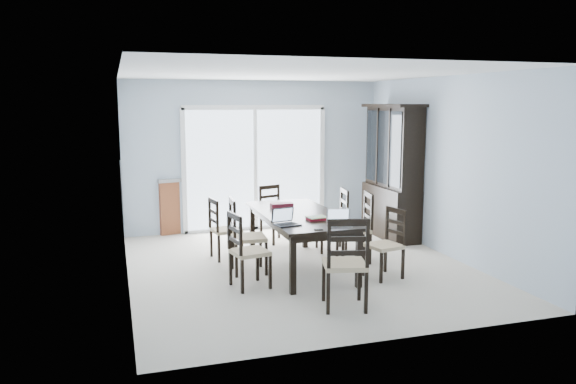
{
  "coord_description": "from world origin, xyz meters",
  "views": [
    {
      "loc": [
        -2.34,
        -7.01,
        2.22
      ],
      "look_at": [
        -0.17,
        0.0,
        1.05
      ],
      "focal_mm": 35.0,
      "sensor_mm": 36.0,
      "label": 1
    }
  ],
  "objects_px": {
    "chair_end_far": "(273,207)",
    "chair_left_far": "(220,222)",
    "laptop_dark": "(287,221)",
    "cell_phone": "(318,229)",
    "chair_right_mid": "(361,219)",
    "chair_end_near": "(346,254)",
    "chair_left_mid": "(241,228)",
    "dining_table": "(300,219)",
    "chair_left_near": "(243,242)",
    "chair_right_far": "(337,213)",
    "chair_right_near": "(390,235)",
    "hot_tub": "(193,197)",
    "laptop_silver": "(340,222)",
    "game_box": "(282,206)",
    "china_hutch": "(392,173)"
  },
  "relations": [
    {
      "from": "chair_end_far",
      "to": "chair_left_far",
      "type": "bearing_deg",
      "value": 19.95
    },
    {
      "from": "laptop_dark",
      "to": "cell_phone",
      "type": "relative_size",
      "value": 3.05
    },
    {
      "from": "chair_right_mid",
      "to": "chair_end_near",
      "type": "height_order",
      "value": "chair_end_near"
    },
    {
      "from": "chair_left_mid",
      "to": "laptop_dark",
      "type": "relative_size",
      "value": 3.48
    },
    {
      "from": "dining_table",
      "to": "chair_left_mid",
      "type": "xyz_separation_m",
      "value": [
        -0.81,
        0.01,
        -0.07
      ]
    },
    {
      "from": "chair_left_near",
      "to": "chair_right_far",
      "type": "height_order",
      "value": "chair_right_far"
    },
    {
      "from": "dining_table",
      "to": "chair_right_near",
      "type": "relative_size",
      "value": 2.15
    },
    {
      "from": "chair_end_far",
      "to": "laptop_dark",
      "type": "relative_size",
      "value": 3.16
    },
    {
      "from": "dining_table",
      "to": "hot_tub",
      "type": "xyz_separation_m",
      "value": [
        -0.97,
        3.41,
        -0.19
      ]
    },
    {
      "from": "chair_left_mid",
      "to": "chair_right_near",
      "type": "distance_m",
      "value": 1.92
    },
    {
      "from": "chair_left_mid",
      "to": "laptop_dark",
      "type": "height_order",
      "value": "chair_left_mid"
    },
    {
      "from": "chair_right_far",
      "to": "chair_end_near",
      "type": "distance_m",
      "value": 2.52
    },
    {
      "from": "chair_left_near",
      "to": "laptop_silver",
      "type": "bearing_deg",
      "value": 66.95
    },
    {
      "from": "hot_tub",
      "to": "chair_right_near",
      "type": "bearing_deg",
      "value": -64.79
    },
    {
      "from": "chair_end_far",
      "to": "game_box",
      "type": "height_order",
      "value": "chair_end_far"
    },
    {
      "from": "chair_end_far",
      "to": "laptop_dark",
      "type": "bearing_deg",
      "value": 59.66
    },
    {
      "from": "chair_right_far",
      "to": "chair_end_near",
      "type": "xyz_separation_m",
      "value": [
        -0.87,
        -2.36,
        0.06
      ]
    },
    {
      "from": "game_box",
      "to": "laptop_silver",
      "type": "bearing_deg",
      "value": -74.8
    },
    {
      "from": "dining_table",
      "to": "chair_right_near",
      "type": "bearing_deg",
      "value": -36.48
    },
    {
      "from": "chair_end_far",
      "to": "hot_tub",
      "type": "relative_size",
      "value": 0.47
    },
    {
      "from": "dining_table",
      "to": "chair_right_mid",
      "type": "relative_size",
      "value": 1.94
    },
    {
      "from": "chair_end_far",
      "to": "game_box",
      "type": "bearing_deg",
      "value": 61.33
    },
    {
      "from": "chair_left_mid",
      "to": "chair_right_mid",
      "type": "bearing_deg",
      "value": 95.37
    },
    {
      "from": "dining_table",
      "to": "hot_tub",
      "type": "distance_m",
      "value": 3.55
    },
    {
      "from": "china_hutch",
      "to": "chair_left_far",
      "type": "xyz_separation_m",
      "value": [
        -2.97,
        -0.51,
        -0.53
      ]
    },
    {
      "from": "chair_left_far",
      "to": "hot_tub",
      "type": "relative_size",
      "value": 0.46
    },
    {
      "from": "chair_right_near",
      "to": "chair_right_far",
      "type": "distance_m",
      "value": 1.42
    },
    {
      "from": "china_hutch",
      "to": "cell_phone",
      "type": "distance_m",
      "value": 3.11
    },
    {
      "from": "chair_left_near",
      "to": "hot_tub",
      "type": "xyz_separation_m",
      "value": [
        -0.05,
        4.02,
        -0.09
      ]
    },
    {
      "from": "chair_right_near",
      "to": "laptop_silver",
      "type": "distance_m",
      "value": 0.81
    },
    {
      "from": "chair_left_near",
      "to": "game_box",
      "type": "distance_m",
      "value": 1.32
    },
    {
      "from": "chair_left_near",
      "to": "chair_left_mid",
      "type": "bearing_deg",
      "value": 158.59
    },
    {
      "from": "cell_phone",
      "to": "hot_tub",
      "type": "height_order",
      "value": "hot_tub"
    },
    {
      "from": "chair_end_near",
      "to": "laptop_silver",
      "type": "bearing_deg",
      "value": 86.61
    },
    {
      "from": "dining_table",
      "to": "chair_end_near",
      "type": "height_order",
      "value": "chair_end_near"
    },
    {
      "from": "chair_end_far",
      "to": "laptop_silver",
      "type": "distance_m",
      "value": 2.44
    },
    {
      "from": "chair_left_mid",
      "to": "chair_right_far",
      "type": "distance_m",
      "value": 1.78
    },
    {
      "from": "chair_end_near",
      "to": "hot_tub",
      "type": "xyz_separation_m",
      "value": [
        -0.94,
        5.08,
        -0.15
      ]
    },
    {
      "from": "china_hutch",
      "to": "chair_right_mid",
      "type": "xyz_separation_m",
      "value": [
        -1.1,
        -1.19,
        -0.47
      ]
    },
    {
      "from": "dining_table",
      "to": "chair_left_mid",
      "type": "bearing_deg",
      "value": 179.57
    },
    {
      "from": "dining_table",
      "to": "cell_phone",
      "type": "distance_m",
      "value": 1.01
    },
    {
      "from": "chair_left_mid",
      "to": "laptop_silver",
      "type": "height_order",
      "value": "chair_left_mid"
    },
    {
      "from": "china_hutch",
      "to": "chair_end_near",
      "type": "distance_m",
      "value": 3.6
    },
    {
      "from": "chair_left_far",
      "to": "chair_end_far",
      "type": "distance_m",
      "value": 1.3
    },
    {
      "from": "hot_tub",
      "to": "chair_end_near",
      "type": "bearing_deg",
      "value": -79.53
    },
    {
      "from": "chair_right_far",
      "to": "laptop_dark",
      "type": "height_order",
      "value": "chair_right_far"
    },
    {
      "from": "china_hutch",
      "to": "game_box",
      "type": "height_order",
      "value": "china_hutch"
    },
    {
      "from": "chair_left_mid",
      "to": "game_box",
      "type": "height_order",
      "value": "chair_left_mid"
    },
    {
      "from": "chair_right_far",
      "to": "cell_phone",
      "type": "distance_m",
      "value": 1.95
    },
    {
      "from": "chair_right_mid",
      "to": "chair_end_near",
      "type": "relative_size",
      "value": 0.95
    }
  ]
}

